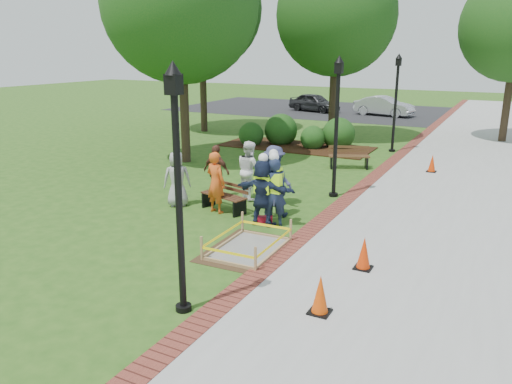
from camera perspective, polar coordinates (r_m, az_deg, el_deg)
The scene contains 33 objects.
ground at distance 11.99m, azimuth -4.80°, elevation -5.70°, with size 100.00×100.00×0.00m, color #285116.
sidewalk at distance 19.91m, azimuth 23.88°, elevation 1.80°, with size 6.00×60.00×0.02m, color #9E9E99.
brick_edging at distance 20.33m, azimuth 14.76°, elevation 2.94°, with size 0.50×60.00×0.03m, color maroon.
mulch_bed at distance 23.62m, azimuth 4.60°, elevation 5.20°, with size 7.00×3.00×0.05m, color #381E0F.
parking_lot at distance 37.15m, azimuth 18.20°, elevation 8.37°, with size 36.00×12.00×0.01m, color black.
wet_concrete_pad at distance 11.39m, azimuth -0.88°, elevation -5.58°, with size 1.75×2.34×0.55m.
bench_near at distance 14.16m, azimuth -3.69°, elevation -1.16°, with size 1.54×0.85×0.79m.
bench_far at distance 19.56m, azimuth 10.55°, elevation 3.46°, with size 1.62×1.08×0.84m.
cone_front at distance 8.82m, azimuth 7.35°, elevation -11.63°, with size 0.37×0.37×0.73m.
cone_back at distance 10.64m, azimuth 12.23°, elevation -6.92°, with size 0.36×0.36×0.72m.
cone_far at distance 19.69m, azimuth 19.47°, elevation 3.07°, with size 0.34×0.34×0.68m.
toolbox at distance 13.14m, azimuth 1.03°, elevation -3.23°, with size 0.39×0.21×0.19m, color #AF0D24.
lamp_near at distance 8.20m, azimuth -8.95°, elevation 2.11°, with size 0.28×0.28×4.26m.
lamp_mid at distance 15.28m, azimuth 9.22°, elevation 8.49°, with size 0.28×0.28×4.26m.
lamp_far at distance 22.97m, azimuth 15.71°, elevation 10.56°, with size 0.28×0.28×4.26m.
tree_left at distance 20.26m, azimuth -8.64°, elevation 20.44°, with size 5.95×5.95×9.04m.
tree_back at distance 25.81m, azimuth 9.17°, elevation 19.30°, with size 5.83×5.83×8.93m.
tree_far at distance 28.12m, azimuth -6.31°, elevation 20.13°, with size 6.45×6.45×9.73m.
shrub_a at distance 23.99m, azimuth -0.56°, elevation 5.37°, with size 1.19×1.19×1.19m, color #144715.
shrub_b at distance 24.38m, azimuth 2.84°, elevation 5.52°, with size 1.58×1.58×1.58m, color #144715.
shrub_c at distance 23.33m, azimuth 6.45°, elevation 4.96°, with size 1.13×1.13×1.13m, color #144715.
shrub_d at distance 23.75m, azimuth 9.36°, elevation 5.05°, with size 1.51×1.51×1.51m, color #144715.
shrub_e at distance 24.31m, azimuth 6.50°, elevation 5.41°, with size 0.99×0.99×0.99m, color #144715.
casual_person_a at distance 14.62m, azimuth -9.01°, elevation 1.48°, with size 0.61×0.58×1.62m.
casual_person_b at distance 13.88m, azimuth -4.62°, elevation 1.10°, with size 0.62×0.47×1.73m.
casual_person_c at distance 15.15m, azimuth -0.74°, elevation 2.52°, with size 0.68×0.64×1.78m.
casual_person_d at distance 15.31m, azimuth -4.53°, elevation 2.33°, with size 0.56×0.40×1.64m.
casual_person_e at distance 14.47m, azimuth 2.06°, elevation 1.84°, with size 0.61×0.44×1.77m.
hivis_worker_a at distance 12.81m, azimuth 0.83°, elevation 0.24°, with size 0.57×0.37×1.90m.
hivis_worker_b at distance 12.77m, azimuth 2.04°, elevation 0.25°, with size 0.68×0.58×1.94m.
hivis_worker_c at distance 13.54m, azimuth 1.99°, elevation 1.02°, with size 0.65×0.56×1.86m.
parked_car_a at distance 37.61m, azimuth 6.66°, elevation 9.13°, with size 4.44×1.93×1.45m, color #242527.
parked_car_b at distance 36.03m, azimuth 14.34°, elevation 8.45°, with size 4.43×1.93×1.44m, color #B1B1B6.
Camera 1 is at (6.02, -9.39, 4.42)m, focal length 35.00 mm.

